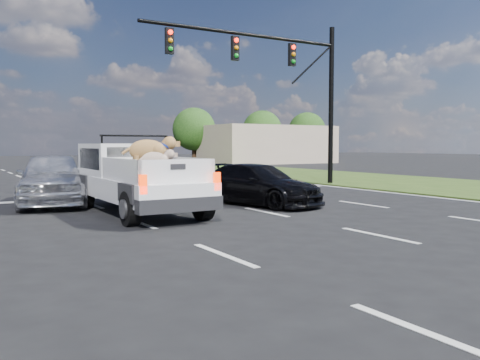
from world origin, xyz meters
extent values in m
plane|color=black|center=(0.00, 0.00, 0.00)|extent=(160.00, 160.00, 0.00)
cube|color=silver|center=(-1.75, 6.00, 0.01)|extent=(0.12, 60.00, 0.01)
cube|color=silver|center=(1.75, 6.00, 0.01)|extent=(0.12, 60.00, 0.01)
cube|color=silver|center=(5.25, 6.00, 0.01)|extent=(0.12, 60.00, 0.01)
cube|color=silver|center=(8.80, 6.00, 0.01)|extent=(0.15, 60.00, 0.01)
cube|color=silver|center=(0.00, 10.00, 0.01)|extent=(17.00, 0.45, 0.01)
cube|color=#254114|center=(13.00, 6.00, 0.03)|extent=(8.00, 60.00, 0.06)
cylinder|color=black|center=(9.60, 10.50, 3.50)|extent=(0.22, 0.22, 7.00)
cylinder|color=black|center=(5.10, 10.50, 6.20)|extent=(9.00, 0.14, 0.14)
cube|color=black|center=(7.40, 10.50, 5.60)|extent=(0.30, 0.18, 0.95)
sphere|color=#FF1507|center=(7.40, 10.39, 5.90)|extent=(0.18, 0.18, 0.18)
cube|color=black|center=(4.60, 10.50, 5.60)|extent=(0.30, 0.18, 0.95)
sphere|color=#FF1507|center=(4.60, 10.39, 5.90)|extent=(0.18, 0.18, 0.18)
cube|color=black|center=(1.80, 10.50, 5.60)|extent=(0.30, 0.18, 0.95)
sphere|color=#FF1507|center=(1.80, 10.39, 5.90)|extent=(0.18, 0.18, 0.18)
cube|color=tan|center=(22.00, 34.00, 1.80)|extent=(12.00, 7.00, 3.60)
cylinder|color=#332114|center=(16.00, 38.00, 1.08)|extent=(0.44, 0.44, 2.16)
sphere|color=#173A0F|center=(16.00, 38.00, 3.30)|extent=(4.20, 4.20, 4.20)
cylinder|color=#332114|center=(24.00, 38.00, 1.08)|extent=(0.44, 0.44, 2.16)
sphere|color=#173A0F|center=(24.00, 38.00, 3.30)|extent=(4.20, 4.20, 4.20)
cylinder|color=#332114|center=(30.00, 38.00, 1.08)|extent=(0.44, 0.44, 2.16)
sphere|color=#173A0F|center=(30.00, 38.00, 3.30)|extent=(4.20, 4.20, 4.20)
cylinder|color=black|center=(-2.08, 3.62, 0.39)|extent=(0.29, 0.78, 0.78)
cylinder|color=black|center=(-0.30, 3.63, 0.39)|extent=(0.29, 0.78, 0.78)
cylinder|color=black|center=(-2.10, 7.41, 0.39)|extent=(0.29, 0.78, 0.78)
cylinder|color=black|center=(-0.32, 7.42, 0.39)|extent=(0.29, 0.78, 0.78)
cube|color=white|center=(-1.20, 5.57, 0.68)|extent=(1.97, 5.43, 0.53)
cube|color=white|center=(-1.21, 6.85, 1.38)|extent=(1.89, 2.36, 0.88)
cube|color=black|center=(-1.20, 5.69, 1.41)|extent=(1.59, 0.04, 0.63)
cylinder|color=black|center=(-1.20, 5.83, 2.03)|extent=(1.84, 0.06, 0.05)
cube|color=black|center=(-1.20, 4.37, 0.91)|extent=(1.83, 2.62, 0.06)
cube|color=white|center=(-2.07, 4.37, 1.21)|extent=(0.09, 2.61, 0.53)
cube|color=white|center=(-0.32, 4.37, 1.21)|extent=(0.09, 2.61, 0.53)
cube|color=white|center=(-1.19, 3.10, 1.21)|extent=(1.82, 0.09, 0.53)
cube|color=#F43105|center=(-2.06, 2.89, 0.97)|extent=(0.16, 0.06, 0.41)
cube|color=#F43105|center=(-0.32, 2.89, 0.97)|extent=(0.16, 0.06, 0.41)
cube|color=black|center=(-1.19, 2.96, 0.49)|extent=(1.97, 0.32, 0.31)
imported|color=silver|center=(-2.76, 8.74, 0.80)|extent=(2.80, 4.96, 1.59)
imported|color=black|center=(2.50, 5.54, 0.61)|extent=(2.76, 4.50, 1.22)
camera|label=1|loc=(-5.70, -7.12, 1.80)|focal=38.00mm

